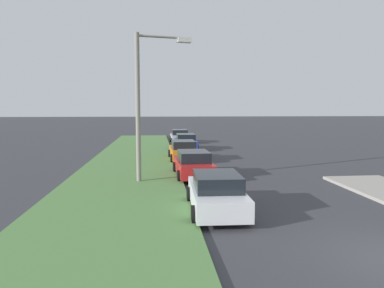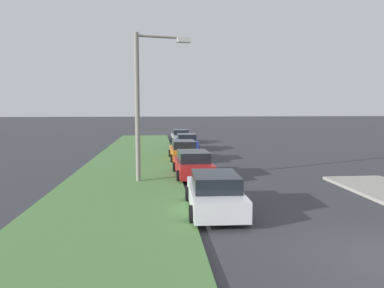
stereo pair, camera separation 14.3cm
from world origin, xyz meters
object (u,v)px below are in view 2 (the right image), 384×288
at_px(parked_car_orange, 184,151).
at_px(streetlight, 144,97).
at_px(parked_car_red, 193,164).
at_px(parked_car_blue, 186,142).
at_px(parked_car_silver, 180,136).
at_px(parked_car_white, 215,193).

height_order(parked_car_orange, streetlight, streetlight).
relative_size(parked_car_red, parked_car_blue, 1.01).
relative_size(parked_car_blue, parked_car_silver, 0.99).
xyz_separation_m(parked_car_white, parked_car_red, (6.65, 0.15, 0.00)).
relative_size(parked_car_white, parked_car_blue, 1.01).
bearing_deg(parked_car_red, streetlight, 113.58).
xyz_separation_m(parked_car_red, parked_car_silver, (19.38, -0.52, 0.00)).
relative_size(parked_car_white, parked_car_red, 1.00).
bearing_deg(parked_car_red, parked_car_silver, -3.38).
height_order(parked_car_red, parked_car_blue, same).
bearing_deg(parked_car_white, streetlight, 28.57).
distance_m(parked_car_blue, parked_car_silver, 6.50).
bearing_deg(parked_car_silver, parked_car_blue, -179.81).
xyz_separation_m(parked_car_white, parked_car_orange, (12.94, 0.22, 0.00)).
xyz_separation_m(parked_car_blue, streetlight, (-14.10, 3.23, 3.67)).
height_order(parked_car_white, streetlight, streetlight).
bearing_deg(parked_car_orange, parked_car_blue, -7.53).
xyz_separation_m(parked_car_red, parked_car_orange, (6.29, 0.08, 0.00)).
bearing_deg(parked_car_orange, parked_car_white, 179.83).
bearing_deg(parked_car_white, parked_car_red, 3.18).
bearing_deg(parked_car_blue, parked_car_orange, 173.86).
distance_m(parked_car_white, parked_car_blue, 19.53).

